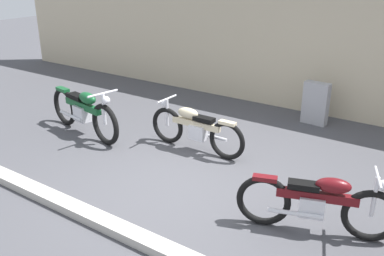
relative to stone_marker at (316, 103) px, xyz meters
name	(u,v)px	position (x,y,z in m)	size (l,w,h in m)	color
ground_plane	(180,187)	(-0.71, -3.75, -0.44)	(40.00, 40.00, 0.00)	#47474C
building_wall	(301,39)	(-0.71, 0.75, 1.14)	(18.00, 0.30, 3.16)	beige
curb_strip	(116,228)	(-0.71, -5.10, -0.38)	(18.00, 0.24, 0.12)	#B7B2A8
stone_marker	(316,103)	(0.00, 0.00, 0.00)	(0.52, 0.20, 0.88)	#9E9EA3
motorcycle_cream	(195,128)	(-1.28, -2.51, -0.02)	(1.94, 0.54, 0.87)	black
motorcycle_maroon	(318,203)	(1.33, -3.70, -0.02)	(1.88, 0.82, 0.88)	black
motorcycle_green	(84,111)	(-3.46, -3.10, 0.04)	(2.20, 0.68, 1.00)	black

